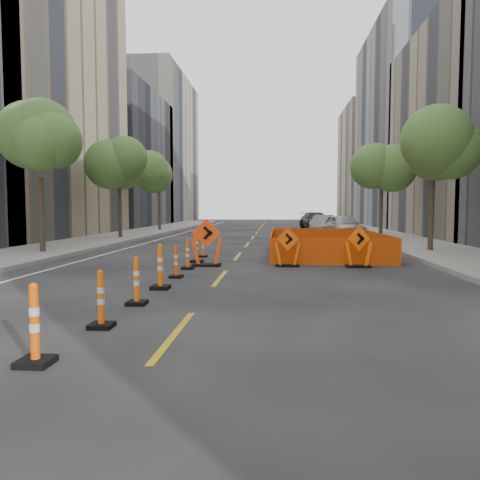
# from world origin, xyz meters

# --- Properties ---
(ground_plane) EXTENTS (140.00, 140.00, 0.00)m
(ground_plane) POSITION_xyz_m (0.00, 0.00, 0.00)
(ground_plane) COLOR black
(sidewalk_left) EXTENTS (4.00, 90.00, 0.15)m
(sidewalk_left) POSITION_xyz_m (-9.00, 12.00, 0.07)
(sidewalk_left) COLOR gray
(sidewalk_left) RESTS_ON ground
(sidewalk_right) EXTENTS (4.00, 90.00, 0.15)m
(sidewalk_right) POSITION_xyz_m (9.00, 12.00, 0.07)
(sidewalk_right) COLOR gray
(sidewalk_right) RESTS_ON ground
(bld_left_d) EXTENTS (12.00, 16.00, 14.00)m
(bld_left_d) POSITION_xyz_m (-17.00, 39.20, 7.00)
(bld_left_d) COLOR #4C4C51
(bld_left_d) RESTS_ON ground
(bld_left_e) EXTENTS (12.00, 20.00, 20.00)m
(bld_left_e) POSITION_xyz_m (-17.00, 55.60, 10.00)
(bld_left_e) COLOR gray
(bld_left_e) RESTS_ON ground
(bld_right_d) EXTENTS (12.00, 18.00, 20.00)m
(bld_right_d) POSITION_xyz_m (17.00, 40.20, 10.00)
(bld_right_d) COLOR gray
(bld_right_d) RESTS_ON ground
(bld_right_e) EXTENTS (12.00, 14.00, 16.00)m
(bld_right_e) POSITION_xyz_m (17.00, 58.60, 8.00)
(bld_right_e) COLOR tan
(bld_right_e) RESTS_ON ground
(tree_l_b) EXTENTS (2.80, 2.80, 5.95)m
(tree_l_b) POSITION_xyz_m (-8.40, 10.00, 4.53)
(tree_l_b) COLOR #382B1E
(tree_l_b) RESTS_ON ground
(tree_l_c) EXTENTS (2.80, 2.80, 5.95)m
(tree_l_c) POSITION_xyz_m (-8.40, 20.00, 4.53)
(tree_l_c) COLOR #382B1E
(tree_l_c) RESTS_ON ground
(tree_l_d) EXTENTS (2.80, 2.80, 5.95)m
(tree_l_d) POSITION_xyz_m (-8.40, 30.00, 4.53)
(tree_l_d) COLOR #382B1E
(tree_l_d) RESTS_ON ground
(tree_r_b) EXTENTS (2.80, 2.80, 5.95)m
(tree_r_b) POSITION_xyz_m (8.40, 12.00, 4.53)
(tree_r_b) COLOR #382B1E
(tree_r_b) RESTS_ON ground
(tree_r_c) EXTENTS (2.80, 2.80, 5.95)m
(tree_r_c) POSITION_xyz_m (8.40, 22.00, 4.53)
(tree_r_c) COLOR #382B1E
(tree_r_c) RESTS_ON ground
(channelizer_1) EXTENTS (0.42, 0.42, 1.07)m
(channelizer_1) POSITION_xyz_m (-1.48, -3.56, 0.54)
(channelizer_1) COLOR #ED5609
(channelizer_1) RESTS_ON ground
(channelizer_2) EXTENTS (0.39, 0.39, 0.99)m
(channelizer_2) POSITION_xyz_m (-1.33, -1.67, 0.49)
(channelizer_2) COLOR #E85409
(channelizer_2) RESTS_ON ground
(channelizer_3) EXTENTS (0.40, 0.40, 1.01)m
(channelizer_3) POSITION_xyz_m (-1.29, 0.21, 0.51)
(channelizer_3) COLOR #F5590A
(channelizer_3) RESTS_ON ground
(channelizer_4) EXTENTS (0.45, 0.45, 1.13)m
(channelizer_4) POSITION_xyz_m (-1.27, 2.09, 0.57)
(channelizer_4) COLOR #E85809
(channelizer_4) RESTS_ON ground
(channelizer_5) EXTENTS (0.37, 0.37, 0.94)m
(channelizer_5) POSITION_xyz_m (-1.28, 3.98, 0.47)
(channelizer_5) COLOR #E74109
(channelizer_5) RESTS_ON ground
(channelizer_6) EXTENTS (0.39, 0.39, 1.00)m
(channelizer_6) POSITION_xyz_m (-1.31, 5.86, 0.50)
(channelizer_6) COLOR #DB4C09
(channelizer_6) RESTS_ON ground
(channelizer_7) EXTENTS (0.44, 0.44, 1.12)m
(channelizer_7) POSITION_xyz_m (-1.33, 7.74, 0.56)
(channelizer_7) COLOR #E94609
(channelizer_7) RESTS_ON ground
(channelizer_8) EXTENTS (0.36, 0.36, 0.92)m
(channelizer_8) POSITION_xyz_m (-1.40, 9.63, 0.46)
(channelizer_8) COLOR #FF550A
(channelizer_8) RESTS_ON ground
(chevron_sign_left) EXTENTS (1.10, 0.67, 1.64)m
(chevron_sign_left) POSITION_xyz_m (-0.81, 6.76, 0.82)
(chevron_sign_left) COLOR #FE400A
(chevron_sign_left) RESTS_ON ground
(chevron_sign_center) EXTENTS (1.04, 0.86, 1.35)m
(chevron_sign_center) POSITION_xyz_m (1.99, 6.82, 0.68)
(chevron_sign_center) COLOR #E84D09
(chevron_sign_center) RESTS_ON ground
(chevron_sign_right) EXTENTS (1.07, 0.87, 1.40)m
(chevron_sign_right) POSITION_xyz_m (4.39, 6.81, 0.70)
(chevron_sign_right) COLOR #FF610A
(chevron_sign_right) RESTS_ON ground
(safety_fence) EXTENTS (4.51, 7.67, 0.96)m
(safety_fence) POSITION_xyz_m (3.65, 11.13, 0.48)
(safety_fence) COLOR #DC500B
(safety_fence) RESTS_ON ground
(parked_car_near) EXTENTS (2.88, 4.99, 1.60)m
(parked_car_near) POSITION_xyz_m (5.97, 22.14, 0.80)
(parked_car_near) COLOR #BDBCBF
(parked_car_near) RESTS_ON ground
(parked_car_mid) EXTENTS (2.57, 4.51, 1.41)m
(parked_car_mid) POSITION_xyz_m (5.37, 29.72, 0.70)
(parked_car_mid) COLOR gray
(parked_car_mid) RESTS_ON ground
(parked_car_far) EXTENTS (3.12, 5.75, 1.58)m
(parked_car_far) POSITION_xyz_m (5.23, 35.19, 0.79)
(parked_car_far) COLOR black
(parked_car_far) RESTS_ON ground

